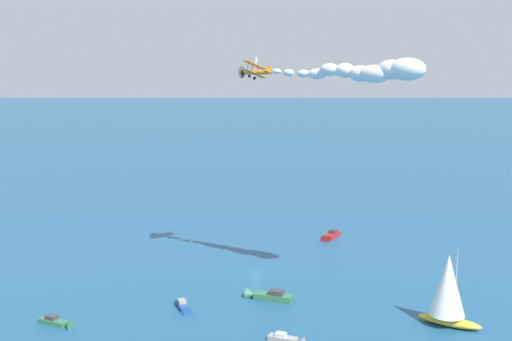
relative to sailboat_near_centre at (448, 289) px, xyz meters
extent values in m
plane|color=#1E517A|center=(-27.42, 30.92, -6.01)|extent=(2000.00, 2000.00, 0.00)
ellipsoid|color=gold|center=(0.35, -0.28, -5.30)|extent=(9.74, 8.64, 1.43)
cylinder|color=#B2B2B7|center=(0.95, -0.76, 1.29)|extent=(0.14, 0.14, 11.74)
cone|color=white|center=(-0.05, 0.04, 0.70)|extent=(7.90, 7.90, 9.98)
cube|color=#33704C|center=(-26.12, 14.52, -5.45)|extent=(7.25, 5.23, 1.12)
cone|color=#33704C|center=(-29.93, 16.50, -5.45)|extent=(2.63, 2.82, 2.24)
cube|color=#38383D|center=(-25.66, 14.27, -4.47)|extent=(3.01, 2.73, 0.84)
cube|color=#33704C|center=(-63.06, 7.50, -5.61)|extent=(5.12, 4.20, 0.81)
cone|color=#33704C|center=(-60.48, 5.76, -5.61)|extent=(1.99, 2.08, 1.63)
cube|color=#38383D|center=(-63.38, 7.71, -4.89)|extent=(2.20, 2.08, 0.61)
cube|color=#9E9993|center=(-27.20, -3.18, -5.65)|extent=(4.65, 3.42, 0.72)
cube|color=silver|center=(-27.49, -3.02, -5.02)|extent=(1.94, 1.77, 0.54)
cube|color=#B21E1E|center=(-5.57, 57.06, -5.49)|extent=(5.42, 6.56, 1.04)
cone|color=#B21E1E|center=(-7.84, 53.77, -5.49)|extent=(2.67, 2.56, 2.09)
cube|color=#38383D|center=(-5.29, 57.46, -4.58)|extent=(2.67, 2.83, 0.78)
cube|color=#23478C|center=(-42.33, 12.69, -5.63)|extent=(2.63, 5.02, 0.77)
cone|color=#23478C|center=(-41.63, 9.84, -5.63)|extent=(1.78, 1.56, 1.53)
cube|color=gray|center=(-42.41, 13.03, -4.96)|extent=(1.59, 1.92, 0.58)
cylinder|color=orange|center=(-27.42, 30.92, 34.32)|extent=(5.56, 5.00, 1.09)
cylinder|color=black|center=(-29.62, 32.81, 34.32)|extent=(1.25, 1.31, 1.22)
cylinder|color=#4C4C51|center=(-29.94, 33.09, 34.32)|extent=(1.85, 2.14, 2.78)
cube|color=orange|center=(-27.69, 31.07, 34.06)|extent=(5.57, 6.17, 1.82)
cube|color=orange|center=(-27.44, 31.36, 35.63)|extent=(5.57, 6.17, 1.82)
cylinder|color=black|center=(-29.17, 29.36, 35.44)|extent=(0.39, 0.43, 1.60)
cylinder|color=black|center=(-28.14, 30.55, 35.06)|extent=(0.39, 0.43, 1.60)
cylinder|color=black|center=(-27.00, 31.87, 34.63)|extent=(0.39, 0.43, 1.60)
cylinder|color=black|center=(-25.97, 33.07, 34.25)|extent=(0.39, 0.43, 1.60)
cube|color=orange|center=(-25.18, 29.16, 34.85)|extent=(1.08, 1.01, 1.19)
cube|color=orange|center=(-25.27, 29.06, 34.32)|extent=(2.28, 2.44, 0.67)
cylinder|color=black|center=(-28.76, 30.60, 33.56)|extent=(0.62, 0.59, 0.61)
cylinder|color=black|center=(-27.61, 31.93, 33.13)|extent=(0.62, 0.59, 0.61)
cylinder|color=#262628|center=(-27.37, 31.44, 36.07)|extent=(0.25, 0.27, 0.89)
cylinder|color=white|center=(-27.44, 31.37, 36.09)|extent=(0.30, 0.32, 0.79)
cylinder|color=white|center=(-27.31, 31.51, 36.04)|extent=(0.30, 0.32, 0.79)
cube|color=white|center=(-27.27, 31.56, 36.70)|extent=(0.45, 0.47, 0.59)
sphere|color=brown|center=(-27.21, 31.62, 37.07)|extent=(0.21, 0.21, 0.21)
cylinder|color=white|center=(-27.38, 31.43, 37.19)|extent=(0.37, 0.41, 0.48)
cylinder|color=white|center=(-27.03, 31.84, 37.06)|extent=(0.23, 0.25, 0.58)
ellipsoid|color=white|center=(-23.87, 27.92, 34.48)|extent=(2.46, 2.40, 1.30)
ellipsoid|color=white|center=(-21.82, 25.86, 34.21)|extent=(2.90, 2.87, 1.69)
ellipsoid|color=white|center=(-19.31, 24.33, 34.05)|extent=(3.43, 3.34, 1.81)
ellipsoid|color=white|center=(-17.07, 22.49, 33.99)|extent=(4.52, 4.42, 2.43)
ellipsoid|color=white|center=(-15.31, 20.09, 34.76)|extent=(4.96, 4.87, 2.77)
ellipsoid|color=white|center=(-12.93, 18.41, 34.63)|extent=(5.09, 5.08, 3.22)
ellipsoid|color=white|center=(-10.67, 16.60, 34.09)|extent=(5.75, 5.71, 3.54)
ellipsoid|color=white|center=(-8.71, 14.44, 34.04)|extent=(7.37, 7.17, 3.82)
ellipsoid|color=white|center=(-6.18, 12.93, 34.76)|extent=(6.92, 6.87, 4.22)
ellipsoid|color=white|center=(-4.22, 10.76, 34.83)|extent=(8.22, 8.10, 4.72)
camera|label=1|loc=(-41.83, -95.73, 34.49)|focal=45.67mm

